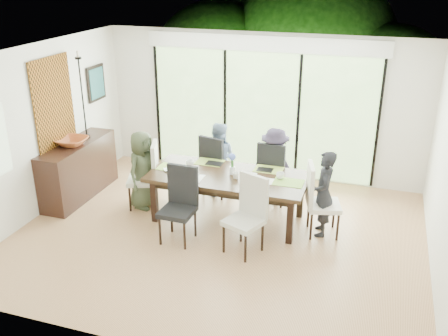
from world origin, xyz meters
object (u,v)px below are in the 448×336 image
(bowl, at_px, (72,142))
(chair_left_end, at_px, (142,175))
(chair_far_left, at_px, (218,164))
(chair_near_left, at_px, (177,206))
(cup_c, at_px, (280,176))
(cup_a, at_px, (190,163))
(chair_far_right, at_px, (274,171))
(person_right_end, at_px, (324,194))
(laptop, at_px, (175,170))
(chair_right_end, at_px, (324,200))
(person_far_left, at_px, (218,159))
(person_far_right, at_px, (274,166))
(table_top, at_px, (228,177))
(chair_near_right, at_px, (243,216))
(person_left_end, at_px, (143,170))
(cup_b, at_px, (236,176))
(sideboard, at_px, (79,170))
(vase, at_px, (232,170))

(bowl, bearing_deg, chair_left_end, 3.42)
(chair_far_left, bearing_deg, chair_near_left, 102.75)
(cup_c, bearing_deg, cup_a, 178.09)
(chair_far_right, height_order, person_right_end, person_right_end)
(laptop, bearing_deg, bowl, 138.01)
(chair_right_end, relative_size, laptop, 3.33)
(person_right_end, bearing_deg, person_far_left, -122.47)
(person_far_right, bearing_deg, cup_c, 119.50)
(chair_far_left, distance_m, laptop, 1.05)
(chair_far_left, distance_m, bowl, 2.51)
(chair_right_end, bearing_deg, table_top, 74.83)
(chair_near_right, bearing_deg, person_left_end, 178.65)
(person_right_end, xyz_separation_m, person_far_right, (-0.93, 0.83, 0.00))
(bowl, bearing_deg, cup_a, 6.28)
(table_top, distance_m, chair_far_left, 0.98)
(chair_near_right, height_order, cup_c, chair_near_right)
(chair_far_left, height_order, person_left_end, person_left_end)
(chair_far_right, relative_size, person_right_end, 0.85)
(person_right_end, height_order, laptop, person_right_end)
(chair_far_left, bearing_deg, cup_b, 136.69)
(chair_near_right, height_order, sideboard, chair_near_right)
(chair_right_end, distance_m, cup_a, 2.22)
(sideboard, bearing_deg, cup_b, -2.50)
(cup_a, bearing_deg, person_left_end, -169.11)
(person_far_left, bearing_deg, chair_far_right, 174.03)
(bowl, bearing_deg, cup_c, 2.82)
(chair_right_end, relative_size, person_far_right, 0.85)
(person_left_end, distance_m, laptop, 0.65)
(person_far_right, distance_m, cup_a, 1.43)
(chair_near_right, height_order, person_far_left, person_far_left)
(person_far_left, xyz_separation_m, vase, (0.50, -0.78, 0.17))
(laptop, xyz_separation_m, cup_b, (1.00, 0.00, 0.03))
(person_far_left, xyz_separation_m, bowl, (-2.29, -0.90, 0.38))
(chair_far_left, xyz_separation_m, chair_near_right, (0.95, -1.72, 0.00))
(vase, relative_size, laptop, 0.36)
(chair_near_left, xyz_separation_m, person_right_end, (1.98, 0.87, 0.10))
(chair_right_end, height_order, laptop, chair_right_end)
(person_far_left, bearing_deg, person_left_end, 31.75)
(chair_left_end, relative_size, chair_right_end, 1.00)
(laptop, height_order, cup_c, cup_c)
(chair_far_right, xyz_separation_m, sideboard, (-3.29, -0.82, -0.08))
(person_left_end, xyz_separation_m, vase, (1.53, 0.05, 0.17))
(person_left_end, height_order, vase, person_left_end)
(chair_near_left, xyz_separation_m, cup_a, (-0.20, 1.02, 0.25))
(person_far_left, bearing_deg, bowl, 14.46)
(chair_right_end, xyz_separation_m, sideboard, (-4.24, 0.03, -0.08))
(table_top, height_order, bowl, bowl)
(cup_a, bearing_deg, chair_far_left, 70.35)
(chair_far_right, bearing_deg, vase, 62.64)
(person_far_right, bearing_deg, chair_left_end, 32.64)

